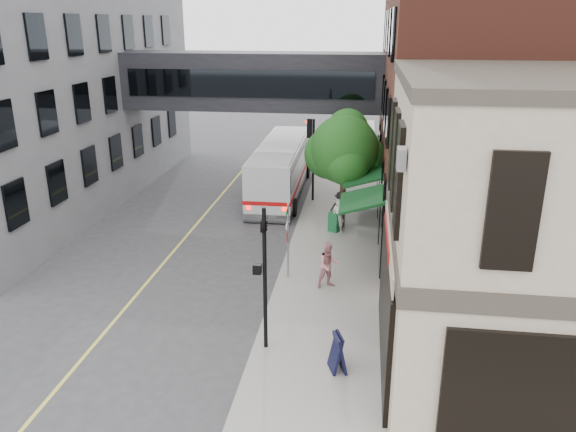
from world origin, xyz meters
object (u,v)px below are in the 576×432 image
(pedestrian_b, at_px, (329,265))
(pedestrian_a, at_px, (339,216))
(sandwich_board, at_px, (338,353))
(bus, at_px, (281,166))
(pedestrian_c, at_px, (340,207))
(newspaper_box, at_px, (334,222))

(pedestrian_b, bearing_deg, pedestrian_a, 63.29)
(sandwich_board, bearing_deg, pedestrian_b, 77.40)
(bus, relative_size, sandwich_board, 9.57)
(pedestrian_b, distance_m, pedestrian_c, 7.17)
(pedestrian_b, height_order, newspaper_box, pedestrian_b)
(bus, bearing_deg, newspaper_box, -61.11)
(pedestrian_a, height_order, pedestrian_b, pedestrian_b)
(bus, xyz_separation_m, pedestrian_a, (3.66, -6.34, -0.69))
(bus, relative_size, pedestrian_a, 6.81)
(pedestrian_a, bearing_deg, newspaper_box, 150.24)
(pedestrian_b, bearing_deg, newspaper_box, 65.21)
(newspaper_box, relative_size, sandwich_board, 0.82)
(pedestrian_a, bearing_deg, pedestrian_c, 79.00)
(sandwich_board, bearing_deg, pedestrian_a, 73.53)
(pedestrian_c, bearing_deg, bus, 115.41)
(bus, xyz_separation_m, pedestrian_b, (3.60, -12.18, -0.61))
(bus, xyz_separation_m, pedestrian_c, (3.67, -5.01, -0.70))
(newspaper_box, bearing_deg, pedestrian_b, -64.07)
(pedestrian_b, distance_m, sandwich_board, 5.33)
(newspaper_box, distance_m, sandwich_board, 11.22)
(sandwich_board, bearing_deg, bus, 84.21)
(pedestrian_a, relative_size, pedestrian_c, 1.01)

